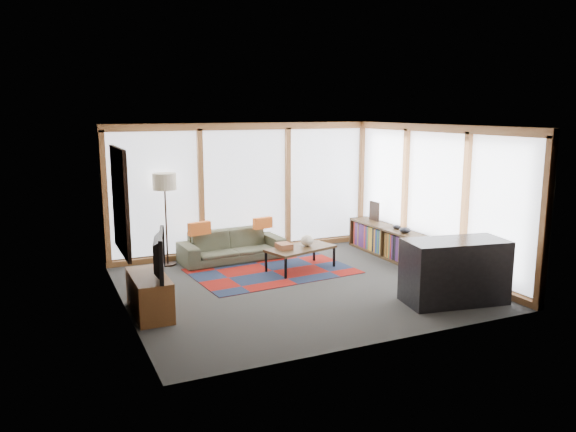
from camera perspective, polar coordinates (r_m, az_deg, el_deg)
name	(u,v)px	position (r m, az deg, el deg)	size (l,w,h in m)	color
ground	(298,286)	(9.29, 1.03, -7.10)	(5.50, 5.50, 0.00)	#32312F
room_envelope	(310,187)	(9.66, 2.28, 2.96)	(5.52, 5.02, 2.62)	#484035
rug	(272,271)	(10.10, -1.60, -5.61)	(2.79, 1.79, 0.01)	maroon
sofa	(232,246)	(10.79, -5.74, -3.04)	(1.97, 0.77, 0.58)	#383929
pillow_left	(199,228)	(10.47, -8.99, -1.26)	(0.43, 0.13, 0.24)	#D56022
pillow_right	(263,223)	(10.90, -2.58, -0.72)	(0.39, 0.12, 0.21)	#D56022
floor_lamp	(166,220)	(10.55, -12.29, -0.37)	(0.43, 0.43, 1.72)	black
coffee_table	(301,258)	(10.15, 1.29, -4.34)	(1.24, 0.62, 0.41)	#362412
book_stack	(284,246)	(9.99, -0.40, -3.07)	(0.24, 0.29, 0.10)	brown
vase	(307,240)	(10.18, 1.96, -2.50)	(0.24, 0.24, 0.21)	silver
bookshelf	(390,242)	(11.17, 10.30, -2.63)	(0.43, 2.37, 0.59)	#362412
bowl_a	(405,230)	(10.66, 11.81, -1.41)	(0.21, 0.21, 0.11)	black
bowl_b	(397,227)	(10.98, 10.99, -1.10)	(0.16, 0.16, 0.08)	black
shelf_picture	(374,211)	(11.74, 8.76, 0.51)	(0.04, 0.30, 0.39)	black
tv_console	(149,295)	(8.21, -13.89, -7.77)	(0.47, 1.13, 0.57)	brown
television	(154,254)	(8.03, -13.46, -3.81)	(1.06, 0.14, 0.61)	black
bar_counter	(455,271)	(8.77, 16.57, -5.40)	(1.51, 0.70, 0.95)	black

